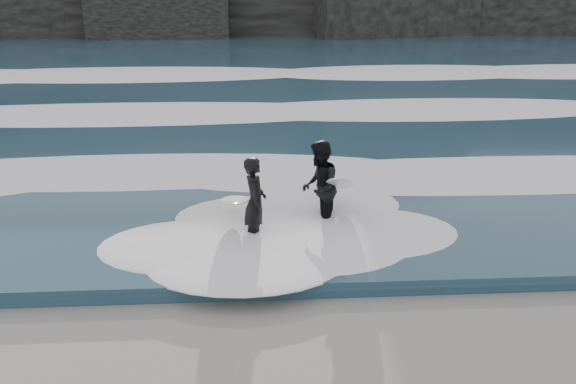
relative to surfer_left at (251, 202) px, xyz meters
name	(u,v)px	position (x,y,z in m)	size (l,w,h in m)	color
sea	(279,64)	(1.76, 23.70, -0.77)	(90.00, 52.00, 0.30)	#1F3C4D
foam_near	(319,169)	(1.76, 3.70, -0.52)	(60.00, 3.20, 0.20)	white
foam_mid	(298,109)	(1.76, 10.70, -0.50)	(60.00, 4.00, 0.24)	white
foam_far	(283,70)	(1.76, 19.70, -0.47)	(60.00, 4.80, 0.30)	white
surfer_left	(251,202)	(0.00, 0.00, 0.00)	(0.93, 2.15, 1.83)	black
surfer_right	(321,187)	(1.46, 0.62, 0.06)	(1.32, 2.05, 1.95)	black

